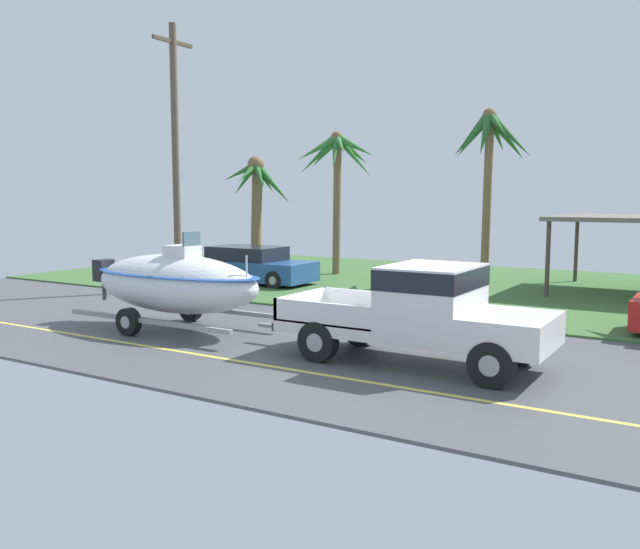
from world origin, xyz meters
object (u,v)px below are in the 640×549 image
object	(u,v)px
palm_tree_near_left	(337,161)
palm_tree_far_right	(258,188)
pickup_truck_towing	(430,311)
parked_sedan_near	(251,266)
utility_pole	(176,155)
palm_tree_far_left	(488,147)
boat_on_trailer	(175,283)

from	to	relation	value
palm_tree_near_left	palm_tree_far_right	distance (m)	3.59
pickup_truck_towing	palm_tree_near_left	xyz separation A→B (m)	(-8.97, 11.91, 3.56)
parked_sedan_near	utility_pole	size ratio (longest dim) A/B	0.53
pickup_truck_towing	utility_pole	size ratio (longest dim) A/B	0.62
palm_tree_near_left	palm_tree_far_right	xyz separation A→B (m)	(-3.31, -0.91, -1.06)
palm_tree_far_left	palm_tree_far_right	distance (m)	9.66
pickup_truck_towing	parked_sedan_near	distance (m)	12.84
pickup_truck_towing	boat_on_trailer	distance (m)	6.55
boat_on_trailer	parked_sedan_near	xyz separation A→B (m)	(-3.66, 7.78, -0.47)
pickup_truck_towing	palm_tree_far_left	distance (m)	12.93
palm_tree_near_left	utility_pole	xyz separation A→B (m)	(-2.35, -6.76, -0.02)
palm_tree_near_left	palm_tree_far_left	size ratio (longest dim) A/B	0.92
utility_pole	palm_tree_far_left	bearing A→B (deg)	38.79
palm_tree_far_right	utility_pole	distance (m)	6.02
palm_tree_near_left	palm_tree_far_left	world-z (taller)	palm_tree_far_left
boat_on_trailer	pickup_truck_towing	bearing A→B (deg)	-0.00
palm_tree_far_left	palm_tree_far_right	world-z (taller)	palm_tree_far_left
palm_tree_far_right	palm_tree_near_left	bearing A→B (deg)	15.36
parked_sedan_near	palm_tree_far_left	size ratio (longest dim) A/B	0.74
pickup_truck_towing	utility_pole	world-z (taller)	utility_pole
palm_tree_near_left	palm_tree_far_right	world-z (taller)	palm_tree_near_left
parked_sedan_near	utility_pole	world-z (taller)	utility_pole
palm_tree_far_left	pickup_truck_towing	bearing A→B (deg)	-77.01
palm_tree_far_left	palm_tree_far_right	xyz separation A→B (m)	(-9.50, -1.01, -1.39)
palm_tree_far_left	parked_sedan_near	bearing A→B (deg)	-150.39
parked_sedan_near	palm_tree_far_right	xyz separation A→B (m)	(-2.06, 3.21, 2.89)
parked_sedan_near	palm_tree_near_left	distance (m)	5.84
palm_tree_near_left	palm_tree_far_right	bearing A→B (deg)	-164.64
boat_on_trailer	palm_tree_far_left	xyz separation A→B (m)	(3.78, 12.01, 3.81)
palm_tree_far_right	palm_tree_far_left	bearing A→B (deg)	6.09
palm_tree_far_left	utility_pole	bearing A→B (deg)	-141.21
pickup_truck_towing	boat_on_trailer	xyz separation A→B (m)	(-6.55, 0.00, 0.09)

